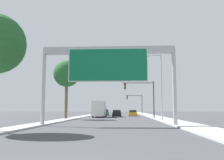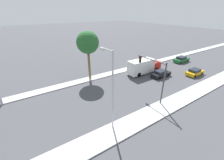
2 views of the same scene
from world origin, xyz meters
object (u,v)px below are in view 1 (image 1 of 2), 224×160
Objects in this scene: car_near_center at (117,114)px; street_lamp_right at (160,82)px; car_far_center at (105,113)px; truck_box_primary at (99,109)px; sign_gantry at (108,63)px; palm_tree_background at (67,74)px; car_far_right at (133,113)px; traffic_light_mid_block at (137,101)px; traffic_light_near_intersection at (144,93)px.

street_lamp_right is (6.61, -16.99, 4.81)m from car_near_center.
truck_box_primary is (0.00, -14.33, 0.90)m from car_far_center.
truck_box_primary is at bearing -153.72° from car_near_center.
sign_gantry is 1.60× the size of truck_box_primary.
palm_tree_background is (-4.26, -25.41, 6.57)m from car_far_center.
street_lamp_right reaches higher than car_far_right.
car_far_right is at bearing 50.83° from truck_box_primary.
traffic_light_mid_block is at bearing 76.70° from car_near_center.
sign_gantry reaches higher than car_near_center.
truck_box_primary is at bearing 123.51° from street_lamp_right.
truck_box_primary is 11.05m from traffic_light_near_intersection.
car_near_center is at bearing 111.25° from street_lamp_right.
car_near_center is (0.00, 28.32, -5.52)m from sign_gantry.
sign_gantry reaches higher than car_far_right.
street_lamp_right is at bearing -82.58° from car_far_right.
palm_tree_background is at bearing -119.80° from car_far_right.
palm_tree_background reaches higher than sign_gantry.
truck_box_primary is 0.88× the size of street_lamp_right.
sign_gantry is 2.99× the size of car_near_center.
truck_box_primary is (-7.00, -8.59, 0.96)m from car_far_right.
car_near_center is 4.01m from truck_box_primary.
sign_gantry is 2.02× the size of traffic_light_near_intersection.
palm_tree_background is (-12.92, -34.63, 3.25)m from traffic_light_mid_block.
street_lamp_right reaches higher than truck_box_primary.
car_far_center is 0.50× the size of palm_tree_background.
car_far_center is 14.36m from truck_box_primary.
car_far_right is 0.98× the size of car_near_center.
car_far_center is at bearing 112.23° from traffic_light_near_intersection.
traffic_light_mid_block is (1.66, 14.96, 3.38)m from car_far_right.
car_near_center is at bearing 26.28° from truck_box_primary.
palm_tree_background reaches higher than car_far_center.
traffic_light_mid_block is at bearing 69.81° from truck_box_primary.
street_lamp_right is at bearing -56.49° from truck_box_primary.
traffic_light_mid_block is (5.16, 50.14, -2.16)m from sign_gantry.
sign_gantry is 1.40× the size of street_lamp_right.
palm_tree_background is 1.00× the size of street_lamp_right.
traffic_light_near_intersection is at bearing -67.77° from car_far_center.
car_near_center is 0.93× the size of car_far_center.
street_lamp_right is at bearing -79.64° from traffic_light_near_intersection.
street_lamp_right is (1.61, -8.81, 0.99)m from traffic_light_near_intersection.
car_near_center is 0.75× the size of traffic_light_mid_block.
car_far_center is at bearing 105.52° from car_near_center.
truck_box_primary is (-3.50, 26.59, -4.58)m from sign_gantry.
car_near_center is at bearing -117.02° from car_far_right.
palm_tree_background is at bearing -111.06° from truck_box_primary.
car_far_center reaches higher than car_far_right.
sign_gantry is 28.85m from car_near_center.
car_far_right is 23.61m from palm_tree_background.
truck_box_primary is (-3.50, -1.73, 0.94)m from car_near_center.
sign_gantry is at bearing -103.93° from traffic_light_near_intersection.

